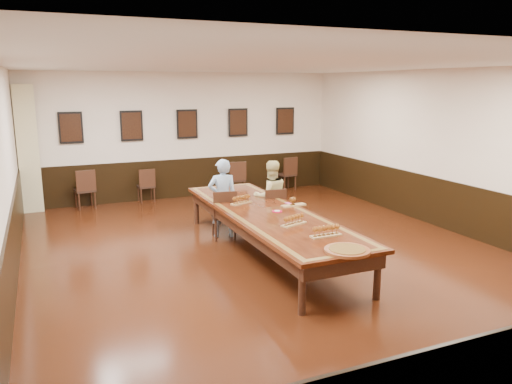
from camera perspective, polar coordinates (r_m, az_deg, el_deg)
name	(u,v)px	position (r m, az deg, el deg)	size (l,w,h in m)	color
floor	(267,254)	(8.77, 1.31, -7.10)	(8.00, 10.00, 0.02)	black
ceiling	(268,64)	(8.29, 1.42, 14.42)	(8.00, 10.00, 0.02)	white
wall_back	(187,136)	(13.06, -7.93, 6.41)	(8.00, 0.02, 3.20)	#F0DEC9
wall_left	(1,181)	(7.65, -27.09, 1.16)	(0.02, 10.00, 3.20)	#F0DEC9
wall_right	(451,151)	(10.68, 21.36, 4.43)	(0.02, 10.00, 3.20)	#F0DEC9
chair_man	(224,214)	(9.51, -3.72, -2.52)	(0.45, 0.49, 0.95)	black
chair_woman	(272,210)	(9.83, 1.88, -2.12)	(0.43, 0.47, 0.92)	black
spare_chair_a	(85,189)	(12.47, -19.00, 0.35)	(0.44, 0.48, 0.95)	black
spare_chair_b	(146,185)	(12.77, -12.47, 0.78)	(0.40, 0.43, 0.85)	black
spare_chair_c	(236,178)	(13.15, -2.30, 1.56)	(0.44, 0.48, 0.93)	black
spare_chair_d	(287,173)	(13.93, 3.51, 2.15)	(0.44, 0.48, 0.93)	black
person_man	(223,198)	(9.54, -3.84, -0.72)	(0.56, 0.37, 1.52)	#4A81B9
person_woman	(271,197)	(9.86, 1.70, -0.53)	(0.71, 0.56, 1.44)	beige
pink_phone	(288,203)	(9.15, 3.72, -1.31)	(0.07, 0.14, 0.01)	#DE4A9A
curtain	(28,150)	(12.43, -24.60, 4.44)	(0.45, 0.18, 2.90)	beige
wainscoting	(267,226)	(8.62, 1.32, -3.90)	(8.00, 10.00, 1.00)	black
conference_table	(268,220)	(8.59, 1.33, -3.18)	(1.40, 5.00, 0.76)	black
posters	(187,124)	(12.97, -7.88, 7.70)	(6.14, 0.04, 0.74)	black
flight_a	(241,200)	(9.11, -1.67, -0.91)	(0.45, 0.27, 0.16)	#9C7641
flight_b	(293,202)	(8.95, 4.29, -1.13)	(0.47, 0.18, 0.17)	#9C7641
flight_c	(294,220)	(7.75, 4.35, -3.25)	(0.47, 0.28, 0.17)	#9C7641
flight_d	(326,231)	(7.22, 8.01, -4.48)	(0.47, 0.15, 0.17)	#9C7641
red_plate_grp	(277,211)	(8.55, 2.43, -2.23)	(0.18, 0.18, 0.02)	#BA0C30
carved_platter	(347,250)	(6.64, 10.38, -6.58)	(0.60, 0.60, 0.05)	#632C13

